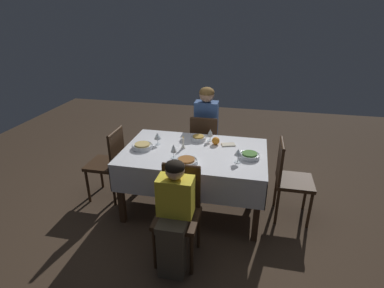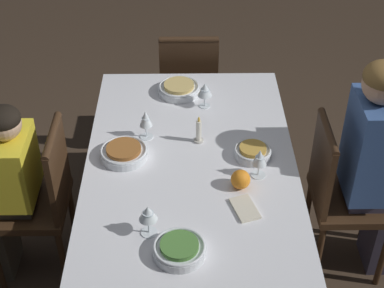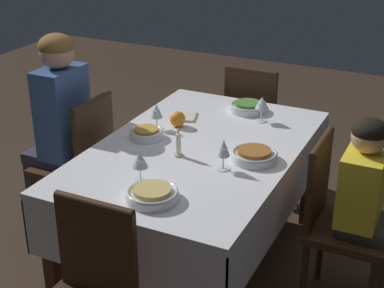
{
  "view_description": "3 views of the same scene",
  "coord_description": "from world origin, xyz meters",
  "px_view_note": "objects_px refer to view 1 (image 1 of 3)",
  "views": [
    {
      "loc": [
        0.58,
        -2.86,
        2.11
      ],
      "look_at": [
        -0.01,
        -0.09,
        0.84
      ],
      "focal_mm": 28.0,
      "sensor_mm": 36.0,
      "label": 1
    },
    {
      "loc": [
        2.14,
        -0.02,
        2.46
      ],
      "look_at": [
        -0.01,
        0.01,
        0.8
      ],
      "focal_mm": 55.0,
      "sensor_mm": 36.0,
      "label": 2
    },
    {
      "loc": [
        -2.46,
        -1.15,
        1.98
      ],
      "look_at": [
        -0.06,
        0.0,
        0.77
      ],
      "focal_mm": 55.0,
      "sensor_mm": 36.0,
      "label": 3
    }
  ],
  "objects_px": {
    "bowl_west": "(142,146)",
    "wine_glass_east": "(238,153)",
    "person_child_yellow": "(174,213)",
    "wine_glass_north": "(210,133)",
    "chair_east": "(289,176)",
    "orange_fruit": "(216,141)",
    "napkin_red_folded": "(228,145)",
    "bowl_east": "(250,155)",
    "bowl_north": "(198,138)",
    "chair_north": "(205,143)",
    "wine_glass_west": "(157,136)",
    "chair_south": "(179,209)",
    "dining_table": "(194,158)",
    "wine_glass_south": "(174,149)",
    "chair_west": "(109,160)",
    "person_adult_denim": "(207,125)",
    "bowl_south": "(186,161)",
    "candle_centerpiece": "(183,144)"
  },
  "relations": [
    {
      "from": "chair_south",
      "to": "person_child_yellow",
      "type": "relative_size",
      "value": 0.87
    },
    {
      "from": "chair_west",
      "to": "person_child_yellow",
      "type": "distance_m",
      "value": 1.37
    },
    {
      "from": "bowl_east",
      "to": "chair_south",
      "type": "bearing_deg",
      "value": -130.08
    },
    {
      "from": "bowl_north",
      "to": "wine_glass_west",
      "type": "xyz_separation_m",
      "value": [
        -0.43,
        -0.21,
        0.07
      ]
    },
    {
      "from": "person_adult_denim",
      "to": "bowl_north",
      "type": "height_order",
      "value": "person_adult_denim"
    },
    {
      "from": "candle_centerpiece",
      "to": "orange_fruit",
      "type": "height_order",
      "value": "candle_centerpiece"
    },
    {
      "from": "chair_north",
      "to": "wine_glass_south",
      "type": "height_order",
      "value": "chair_north"
    },
    {
      "from": "napkin_red_folded",
      "to": "orange_fruit",
      "type": "bearing_deg",
      "value": -176.56
    },
    {
      "from": "wine_glass_east",
      "to": "napkin_red_folded",
      "type": "distance_m",
      "value": 0.43
    },
    {
      "from": "wine_glass_north",
      "to": "bowl_east",
      "type": "distance_m",
      "value": 0.59
    },
    {
      "from": "chair_west",
      "to": "wine_glass_east",
      "type": "height_order",
      "value": "chair_west"
    },
    {
      "from": "napkin_red_folded",
      "to": "bowl_north",
      "type": "bearing_deg",
      "value": 169.53
    },
    {
      "from": "bowl_east",
      "to": "wine_glass_east",
      "type": "height_order",
      "value": "wine_glass_east"
    },
    {
      "from": "person_child_yellow",
      "to": "wine_glass_west",
      "type": "xyz_separation_m",
      "value": [
        -0.45,
        0.98,
        0.26
      ]
    },
    {
      "from": "person_child_yellow",
      "to": "wine_glass_north",
      "type": "bearing_deg",
      "value": 84.46
    },
    {
      "from": "person_adult_denim",
      "to": "wine_glass_west",
      "type": "height_order",
      "value": "person_adult_denim"
    },
    {
      "from": "bowl_south",
      "to": "chair_south",
      "type": "bearing_deg",
      "value": -86.55
    },
    {
      "from": "bowl_west",
      "to": "napkin_red_folded",
      "type": "distance_m",
      "value": 0.96
    },
    {
      "from": "wine_glass_north",
      "to": "bowl_west",
      "type": "xyz_separation_m",
      "value": [
        -0.69,
        -0.36,
        -0.07
      ]
    },
    {
      "from": "person_child_yellow",
      "to": "chair_east",
      "type": "bearing_deg",
      "value": 43.23
    },
    {
      "from": "chair_east",
      "to": "bowl_east",
      "type": "relative_size",
      "value": 4.23
    },
    {
      "from": "wine_glass_west",
      "to": "bowl_west",
      "type": "bearing_deg",
      "value": -134.28
    },
    {
      "from": "chair_east",
      "to": "person_child_yellow",
      "type": "relative_size",
      "value": 0.87
    },
    {
      "from": "chair_east",
      "to": "bowl_north",
      "type": "bearing_deg",
      "value": 76.96
    },
    {
      "from": "candle_centerpiece",
      "to": "bowl_west",
      "type": "bearing_deg",
      "value": -167.43
    },
    {
      "from": "chair_south",
      "to": "bowl_east",
      "type": "height_order",
      "value": "chair_south"
    },
    {
      "from": "dining_table",
      "to": "bowl_west",
      "type": "relative_size",
      "value": 6.78
    },
    {
      "from": "wine_glass_north",
      "to": "bowl_west",
      "type": "distance_m",
      "value": 0.79
    },
    {
      "from": "bowl_north",
      "to": "chair_north",
      "type": "bearing_deg",
      "value": 89.61
    },
    {
      "from": "dining_table",
      "to": "wine_glass_south",
      "type": "relative_size",
      "value": 10.03
    },
    {
      "from": "chair_east",
      "to": "bowl_west",
      "type": "distance_m",
      "value": 1.61
    },
    {
      "from": "chair_east",
      "to": "bowl_south",
      "type": "distance_m",
      "value": 1.13
    },
    {
      "from": "person_child_yellow",
      "to": "orange_fruit",
      "type": "height_order",
      "value": "person_child_yellow"
    },
    {
      "from": "bowl_south",
      "to": "wine_glass_east",
      "type": "xyz_separation_m",
      "value": [
        0.49,
        0.14,
        0.08
      ]
    },
    {
      "from": "napkin_red_folded",
      "to": "chair_south",
      "type": "bearing_deg",
      "value": -109.26
    },
    {
      "from": "person_adult_denim",
      "to": "bowl_south",
      "type": "bearing_deg",
      "value": 89.61
    },
    {
      "from": "chair_south",
      "to": "person_child_yellow",
      "type": "xyz_separation_m",
      "value": [
        0.0,
        -0.16,
        0.06
      ]
    },
    {
      "from": "chair_north",
      "to": "chair_east",
      "type": "distance_m",
      "value": 1.23
    },
    {
      "from": "chair_west",
      "to": "orange_fruit",
      "type": "distance_m",
      "value": 1.27
    },
    {
      "from": "chair_east",
      "to": "bowl_east",
      "type": "bearing_deg",
      "value": 103.46
    },
    {
      "from": "person_adult_denim",
      "to": "wine_glass_east",
      "type": "relative_size",
      "value": 8.52
    },
    {
      "from": "dining_table",
      "to": "wine_glass_south",
      "type": "height_order",
      "value": "wine_glass_south"
    },
    {
      "from": "chair_south",
      "to": "wine_glass_east",
      "type": "height_order",
      "value": "chair_south"
    },
    {
      "from": "person_child_yellow",
      "to": "wine_glass_south",
      "type": "relative_size",
      "value": 6.68
    },
    {
      "from": "orange_fruit",
      "to": "bowl_north",
      "type": "bearing_deg",
      "value": 160.77
    },
    {
      "from": "wine_glass_north",
      "to": "bowl_east",
      "type": "xyz_separation_m",
      "value": [
        0.46,
        -0.35,
        -0.07
      ]
    },
    {
      "from": "bowl_south",
      "to": "wine_glass_south",
      "type": "xyz_separation_m",
      "value": [
        -0.15,
        0.1,
        0.08
      ]
    },
    {
      "from": "bowl_west",
      "to": "wine_glass_east",
      "type": "bearing_deg",
      "value": -6.38
    },
    {
      "from": "chair_east",
      "to": "orange_fruit",
      "type": "distance_m",
      "value": 0.87
    },
    {
      "from": "wine_glass_east",
      "to": "bowl_north",
      "type": "bearing_deg",
      "value": 136.32
    }
  ]
}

